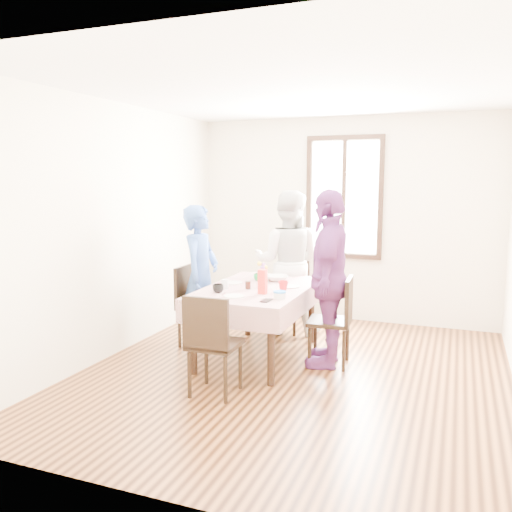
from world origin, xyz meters
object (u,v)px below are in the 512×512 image
at_px(person_far, 288,262).
at_px(chair_near, 215,344).
at_px(dining_table, 258,323).
at_px(person_right, 328,278).
at_px(chair_right, 329,321).
at_px(chair_far, 288,295).
at_px(chair_left, 200,306).
at_px(person_left, 201,276).

bearing_deg(person_far, chair_near, 82.08).
distance_m(dining_table, person_right, 0.91).
xyz_separation_m(chair_right, person_right, (-0.02, 0.00, 0.44)).
bearing_deg(chair_far, chair_right, 134.70).
relative_size(chair_left, person_far, 0.52).
relative_size(dining_table, person_right, 0.85).
bearing_deg(chair_left, chair_far, 139.96).
height_order(chair_near, person_right, person_right).
height_order(chair_right, chair_near, same).
height_order(dining_table, chair_near, chair_near).
height_order(chair_left, person_right, person_right).
bearing_deg(dining_table, person_right, 3.66).
xyz_separation_m(dining_table, chair_near, (0.00, -1.05, 0.08)).
bearing_deg(chair_left, person_far, 139.35).
bearing_deg(person_left, person_right, -96.74).
height_order(chair_left, person_left, person_left).
height_order(chair_far, person_right, person_right).
xyz_separation_m(chair_right, chair_far, (-0.77, 1.00, 0.00)).
relative_size(dining_table, chair_left, 1.67).
bearing_deg(dining_table, chair_left, 169.43).
distance_m(dining_table, chair_left, 0.78).
bearing_deg(chair_far, chair_near, 97.25).
bearing_deg(person_far, chair_far, -97.92).
xyz_separation_m(dining_table, chair_left, (-0.77, 0.14, 0.08)).
xyz_separation_m(chair_far, person_left, (-0.75, -0.91, 0.35)).
bearing_deg(chair_near, person_right, 54.68).
height_order(person_left, person_right, person_right).
relative_size(chair_right, person_left, 0.57).
distance_m(chair_far, chair_near, 2.10).
relative_size(dining_table, person_far, 0.87).
relative_size(chair_right, person_far, 0.52).
bearing_deg(chair_left, dining_table, 79.64).
relative_size(chair_far, person_left, 0.57).
distance_m(dining_table, person_left, 0.87).
bearing_deg(person_right, chair_near, -41.46).
height_order(chair_far, person_left, person_left).
bearing_deg(person_left, chair_left, 86.91).
distance_m(chair_right, chair_near, 1.34).
height_order(chair_far, person_far, person_far).
relative_size(chair_near, person_right, 0.51).
distance_m(person_left, person_right, 1.50).
distance_m(chair_left, chair_right, 1.54).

